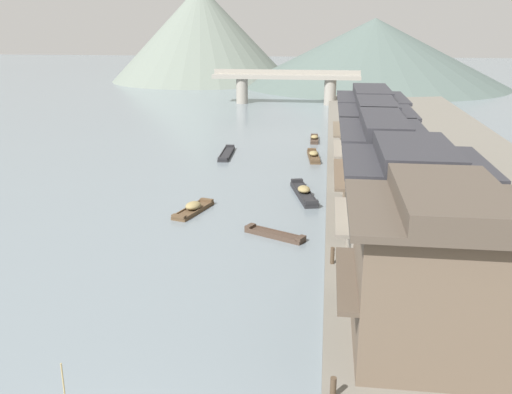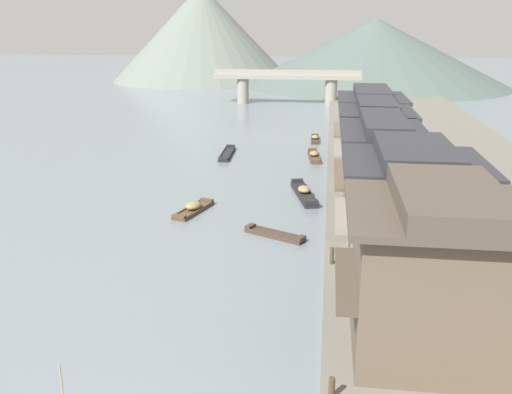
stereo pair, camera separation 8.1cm
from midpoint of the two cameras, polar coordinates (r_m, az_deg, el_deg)
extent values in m
cube|color=#6B665B|center=(44.26, 18.97, 1.18)|extent=(18.00, 110.00, 0.73)
cube|color=#423328|center=(32.80, 1.87, -3.94)|extent=(3.77, 2.44, 0.20)
cube|color=#423328|center=(31.90, 4.54, -4.26)|extent=(0.65, 0.82, 0.18)
cube|color=#423328|center=(33.63, -0.66, -3.03)|extent=(0.65, 0.82, 0.18)
cube|color=#423328|center=(33.04, 2.21, -3.52)|extent=(2.99, 1.56, 0.08)
cube|color=#423328|center=(32.45, 1.52, -3.91)|extent=(2.99, 1.56, 0.08)
cube|color=brown|center=(51.99, 5.89, 4.11)|extent=(1.40, 4.84, 0.24)
cube|color=brown|center=(54.11, 5.72, 4.89)|extent=(0.85, 0.44, 0.21)
cube|color=brown|center=(49.77, 6.09, 3.77)|extent=(0.85, 0.44, 0.21)
cube|color=brown|center=(51.92, 5.44, 4.29)|extent=(0.53, 4.26, 0.08)
cube|color=brown|center=(51.98, 6.36, 4.28)|extent=(0.53, 4.26, 0.08)
ellipsoid|color=olive|center=(51.91, 5.90, 4.48)|extent=(0.93, 1.23, 0.45)
cube|color=#423328|center=(59.79, 5.99, 5.87)|extent=(0.94, 3.86, 0.22)
cube|color=#423328|center=(61.49, 6.00, 6.39)|extent=(0.76, 0.38, 0.20)
cube|color=#423328|center=(58.01, 5.99, 5.72)|extent=(0.76, 0.38, 0.20)
cube|color=#423328|center=(59.76, 5.63, 6.02)|extent=(0.17, 3.34, 0.08)
cube|color=#423328|center=(59.76, 6.36, 6.00)|extent=(0.17, 3.34, 0.08)
ellipsoid|color=olive|center=(59.73, 6.00, 6.16)|extent=(0.78, 1.07, 0.41)
cube|color=brown|center=(37.22, -6.53, -1.40)|extent=(2.11, 4.12, 0.20)
cube|color=brown|center=(35.67, -8.01, -1.99)|extent=(0.99, 0.61, 0.18)
cube|color=brown|center=(38.68, -5.18, -0.33)|extent=(0.99, 0.61, 0.18)
cube|color=brown|center=(36.95, -5.89, -1.29)|extent=(1.06, 3.37, 0.08)
cube|color=brown|center=(37.41, -7.17, -1.10)|extent=(1.06, 3.37, 0.08)
ellipsoid|color=olive|center=(37.11, -6.54, -0.88)|extent=(1.26, 1.51, 0.51)
cube|color=#232326|center=(40.44, 4.88, 0.27)|extent=(2.34, 5.78, 0.29)
cube|color=#232326|center=(42.90, 4.19, 1.68)|extent=(0.95, 0.56, 0.26)
cube|color=#232326|center=(37.83, 5.69, -0.54)|extent=(0.95, 0.56, 0.26)
cube|color=#232326|center=(40.30, 4.25, 0.50)|extent=(1.33, 5.07, 0.08)
cube|color=#232326|center=(40.47, 5.52, 0.54)|extent=(1.33, 5.07, 0.08)
ellipsoid|color=olive|center=(40.32, 4.90, 0.80)|extent=(1.17, 1.43, 0.49)
cube|color=#232326|center=(52.96, -3.10, 4.43)|extent=(1.21, 5.70, 0.23)
cube|color=#232326|center=(50.33, -3.51, 3.98)|extent=(0.86, 0.40, 0.21)
cube|color=#232326|center=(55.50, -2.74, 5.27)|extent=(0.86, 0.40, 0.21)
cube|color=#232326|center=(52.87, -2.64, 4.58)|extent=(0.33, 5.16, 0.08)
cube|color=#232326|center=(52.99, -3.57, 4.60)|extent=(0.33, 5.16, 0.08)
cube|color=brown|center=(20.75, 18.39, -8.43)|extent=(5.89, 5.32, 5.20)
cube|color=#4D4135|center=(20.35, 9.16, -8.23)|extent=(0.70, 5.32, 0.16)
cube|color=#4C4238|center=(19.76, 19.14, -1.30)|extent=(6.79, 6.22, 0.24)
cube|color=#4C4238|center=(19.62, 19.27, 0.00)|extent=(3.54, 6.22, 0.70)
cube|color=gray|center=(26.87, 15.46, -2.17)|extent=(5.54, 5.48, 5.20)
cube|color=gray|center=(26.59, 8.81, -1.94)|extent=(0.70, 5.48, 0.16)
cube|color=#2D2D33|center=(26.11, 15.94, 3.46)|extent=(6.44, 6.38, 0.24)
cube|color=#2D2D33|center=(26.01, 16.03, 4.46)|extent=(3.32, 6.38, 0.70)
cube|color=#75604C|center=(34.14, 12.58, 2.22)|extent=(4.08, 7.09, 5.20)
cube|color=brown|center=(34.00, 8.56, 2.39)|extent=(0.70, 7.09, 0.16)
cube|color=#2D2D33|center=(33.55, 12.89, 6.70)|extent=(4.98, 7.99, 0.24)
cube|color=#2D2D33|center=(33.47, 12.94, 7.49)|extent=(2.45, 7.99, 0.70)
cube|color=gray|center=(41.02, 11.98, 4.80)|extent=(4.39, 5.80, 5.20)
cube|color=gray|center=(40.88, 8.42, 4.95)|extent=(0.70, 5.80, 0.16)
cube|color=#2D2D33|center=(40.52, 12.23, 8.55)|extent=(5.29, 6.70, 0.24)
cube|color=#2D2D33|center=(40.45, 12.27, 9.21)|extent=(2.63, 6.70, 0.70)
cube|color=#7F705B|center=(48.67, 11.55, 6.80)|extent=(4.77, 6.95, 5.20)
cube|color=brown|center=(48.55, 8.31, 6.94)|extent=(0.70, 6.95, 0.16)
cube|color=#2D2D33|center=(48.26, 11.75, 9.97)|extent=(5.67, 7.85, 0.24)
cube|color=#2D2D33|center=(48.20, 11.78, 10.52)|extent=(2.86, 7.85, 0.70)
cylinder|color=#473828|center=(18.66, 7.82, -18.84)|extent=(0.20, 0.20, 0.71)
cylinder|color=#473828|center=(27.61, 7.78, -5.99)|extent=(0.20, 0.20, 0.85)
cube|color=gray|center=(86.74, 3.06, 12.24)|extent=(22.67, 2.40, 0.60)
cylinder|color=gray|center=(87.74, -1.47, 10.86)|extent=(1.80, 1.80, 3.85)
cylinder|color=gray|center=(86.72, 7.60, 10.64)|extent=(1.80, 1.80, 3.85)
cube|color=gray|center=(87.67, 3.12, 12.73)|extent=(22.67, 0.30, 0.70)
cone|color=#4C5B56|center=(116.49, 12.00, 14.40)|extent=(52.83, 52.83, 12.96)
cone|color=slate|center=(124.88, -5.68, 16.42)|extent=(38.89, 38.89, 19.71)
camera|label=1|loc=(0.04, -90.07, -0.02)|focal=38.86mm
camera|label=2|loc=(0.04, 89.93, 0.02)|focal=38.86mm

